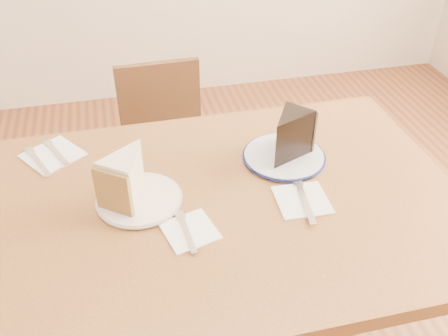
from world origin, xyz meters
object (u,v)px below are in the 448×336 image
plate_navy (284,156)px  chocolate_cake (287,139)px  plate_cream (139,199)px  carrot_cake (129,176)px  chair_far (168,155)px  table (218,230)px

plate_navy → chocolate_cake: size_ratio=1.70×
plate_cream → carrot_cake: size_ratio=1.57×
chocolate_cake → chair_far: bearing=-17.2°
chair_far → chocolate_cake: 0.74m
table → plate_cream: 0.22m
carrot_cake → chocolate_cake: chocolate_cake is taller
table → plate_navy: size_ratio=5.62×
plate_cream → carrot_cake: (-0.02, 0.02, 0.06)m
chair_far → chocolate_cake: (0.26, -0.57, 0.40)m
chair_far → plate_cream: size_ratio=3.80×
chair_far → plate_navy: 0.70m
chair_far → chocolate_cake: chocolate_cake is taller
chocolate_cake → table: bearing=77.1°
chair_far → plate_navy: bearing=113.5°
plate_cream → plate_navy: bearing=12.8°
plate_cream → chair_far: bearing=78.0°
chair_far → plate_navy: plate_navy is taller
table → plate_navy: (0.21, 0.13, 0.10)m
plate_cream → chocolate_cake: chocolate_cake is taller
carrot_cake → chair_far: bearing=112.6°
carrot_cake → chocolate_cake: (0.41, 0.06, 0.00)m
plate_cream → table: bearing=-12.4°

